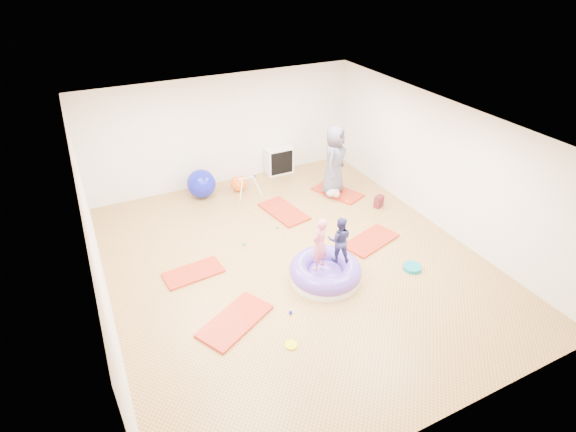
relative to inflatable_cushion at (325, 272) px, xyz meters
name	(u,v)px	position (x,y,z in m)	size (l,w,h in m)	color
room	(295,201)	(-0.27, 0.75, 1.23)	(7.01, 8.01, 2.81)	tan
gym_mat_front_left	(235,321)	(-1.94, -0.32, -0.14)	(1.30, 0.65, 0.05)	red
gym_mat_mid_left	(193,273)	(-2.21, 1.25, -0.14)	(1.11, 0.56, 0.05)	red
gym_mat_center_back	(284,211)	(0.36, 2.57, -0.14)	(1.29, 0.65, 0.05)	red
gym_mat_right	(371,241)	(1.51, 0.65, -0.14)	(1.23, 0.61, 0.05)	red
gym_mat_rear_right	(337,192)	(2.00, 2.83, -0.14)	(1.25, 0.62, 0.05)	red
inflatable_cushion	(325,272)	(0.00, 0.00, 0.00)	(1.37, 1.37, 0.43)	white
child_pink	(320,242)	(-0.17, -0.02, 0.75)	(0.38, 0.25, 1.05)	#D66583
child_navy	(340,238)	(0.28, 0.02, 0.69)	(0.45, 0.35, 0.93)	navy
adult_caregiver	(334,160)	(1.88, 2.88, 0.76)	(0.85, 0.55, 1.74)	#535466
infant	(334,193)	(1.76, 2.63, -0.01)	(0.36, 0.37, 0.21)	#AEB9D8
ball_pit_balls	(286,231)	(0.02, 1.78, -0.14)	(3.01, 3.43, 0.06)	#D22F41
exercise_ball_blue	(201,184)	(-1.14, 4.17, 0.19)	(0.72, 0.72, 0.72)	#1117B4
exercise_ball_orange	(238,183)	(-0.21, 4.07, 0.04)	(0.41, 0.41, 0.41)	orange
infant_play_gym	(246,183)	(-0.10, 3.78, 0.15)	(0.63, 0.60, 0.48)	white
cube_shelf	(279,161)	(1.17, 4.55, 0.20)	(0.74, 0.36, 0.74)	white
balance_disc	(412,267)	(1.69, -0.49, -0.13)	(0.36, 0.36, 0.08)	#098089
backpack	(379,202)	(2.53, 1.80, -0.03)	(0.25, 0.15, 0.28)	maroon
yellow_toy	(291,345)	(-1.32, -1.20, -0.15)	(0.20, 0.20, 0.03)	#FBFF02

